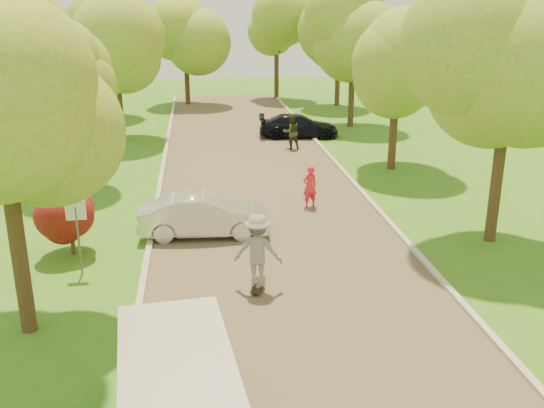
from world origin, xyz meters
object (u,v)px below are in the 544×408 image
person_olive (291,132)px  skateboarder (258,250)px  street_sign (77,222)px  dark_sedan (299,126)px  person_striped (310,187)px  silver_sedan (204,215)px  longboard (258,285)px

person_olive → skateboarder: bearing=65.0°
street_sign → dark_sedan: (9.10, 17.29, -0.92)m
person_striped → silver_sedan: bearing=12.2°
dark_sedan → longboard: (-4.27, -18.85, -0.54)m
street_sign → longboard: street_sign is taller
person_striped → person_olive: size_ratio=0.87×
silver_sedan → person_olive: (4.72, 11.81, 0.23)m
silver_sedan → street_sign: bearing=129.1°
person_olive → person_striped: bearing=72.2°
person_striped → person_olive: (0.78, 9.41, 0.12)m
silver_sedan → person_olive: bearing=-19.3°
street_sign → longboard: 5.28m
longboard → person_striped: size_ratio=0.66×
street_sign → longboard: size_ratio=2.07×
dark_sedan → skateboarder: (-4.27, -18.85, 0.47)m
dark_sedan → person_olive: 3.04m
dark_sedan → person_striped: 12.42m
street_sign → silver_sedan: (3.50, 2.59, -0.87)m
street_sign → person_olive: street_sign is taller
skateboarder → person_olive: (3.39, 15.96, -0.20)m
skateboarder → person_striped: bearing=-97.7°
street_sign → skateboarder: size_ratio=1.10×
silver_sedan → person_olive: size_ratio=2.28×
person_striped → person_olive: 9.44m
skateboarder → person_striped: size_ratio=1.24×
person_olive → longboard: bearing=65.0°
silver_sedan → skateboarder: 4.38m
silver_sedan → longboard: silver_sedan is taller
silver_sedan → longboard: (1.33, -4.15, -0.58)m
silver_sedan → person_striped: size_ratio=2.63×
skateboarder → silver_sedan: bearing=-58.2°
silver_sedan → person_olive: person_olive is taller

